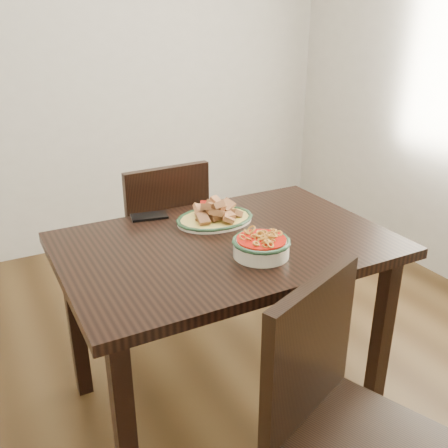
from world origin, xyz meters
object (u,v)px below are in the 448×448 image
chair_far (161,236)px  chair_near (339,415)px  smartphone (149,216)px  fish_plate (215,212)px  noodle_bowl (261,244)px  dining_table (226,263)px

chair_far → chair_near: same height
chair_far → smartphone: size_ratio=5.90×
chair_near → smartphone: chair_near is taller
fish_plate → noodle_bowl: fish_plate is taller
noodle_bowl → smartphone: noodle_bowl is taller
chair_near → fish_plate: bearing=64.0°
chair_far → noodle_bowl: chair_far is taller
chair_near → noodle_bowl: bearing=61.0°
dining_table → chair_near: (-0.02, -0.71, -0.16)m
chair_far → chair_near: size_ratio=1.00×
fish_plate → smartphone: bearing=142.2°
chair_near → fish_plate: (0.07, 0.89, 0.30)m
fish_plate → noodle_bowl: bearing=-89.8°
fish_plate → smartphone: 0.28m
dining_table → smartphone: smartphone is taller
chair_far → noodle_bowl: (0.06, -0.85, 0.29)m
dining_table → chair_far: (-0.01, 0.68, -0.16)m
dining_table → fish_plate: bearing=76.2°
chair_far → fish_plate: 0.58m
noodle_bowl → smartphone: 0.57m
chair_far → chair_near: bearing=87.8°
chair_near → smartphone: (-0.16, 1.06, 0.26)m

